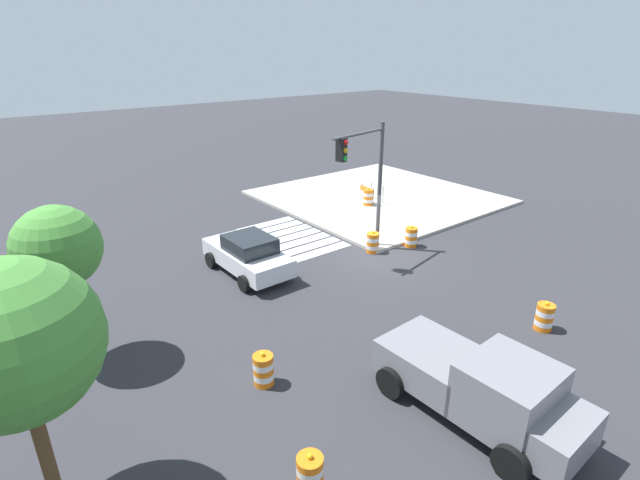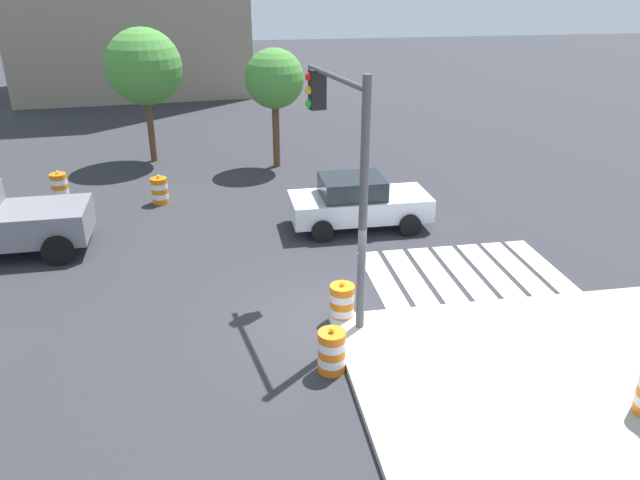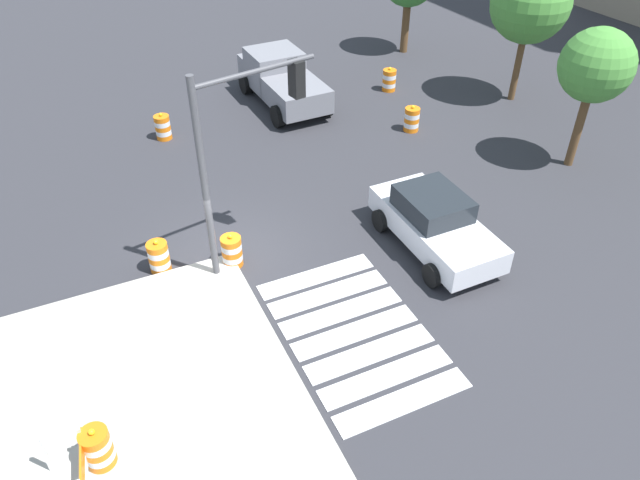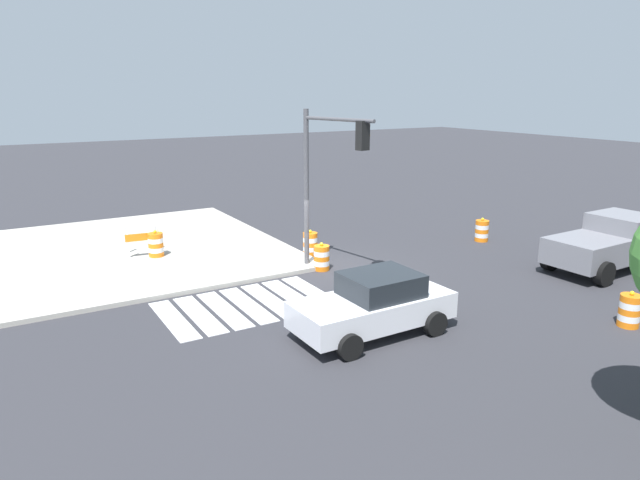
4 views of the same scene
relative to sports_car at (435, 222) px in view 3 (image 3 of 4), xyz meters
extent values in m
plane|color=#2D2D33|center=(-1.91, -5.37, -0.81)|extent=(120.00, 120.00, 0.00)
cube|color=silver|center=(-0.16, -3.57, -0.80)|extent=(0.60, 3.20, 0.02)
cube|color=silver|center=(0.59, -3.57, -0.80)|extent=(0.60, 3.20, 0.02)
cube|color=silver|center=(1.34, -3.57, -0.80)|extent=(0.60, 3.20, 0.02)
cube|color=silver|center=(2.09, -3.57, -0.80)|extent=(0.60, 3.20, 0.02)
cube|color=silver|center=(2.84, -3.57, -0.80)|extent=(0.60, 3.20, 0.02)
cube|color=silver|center=(3.59, -3.57, -0.80)|extent=(0.60, 3.20, 0.02)
cube|color=silver|center=(4.34, -3.57, -0.80)|extent=(0.60, 3.20, 0.02)
cube|color=silver|center=(0.06, 0.00, -0.13)|extent=(4.32, 1.88, 0.70)
cube|color=#1E2328|center=(-0.19, 0.00, 0.52)|extent=(1.91, 1.62, 0.60)
cylinder|color=black|center=(1.40, 0.96, -0.48)|extent=(0.66, 0.25, 0.66)
cylinder|color=black|center=(1.42, -0.94, -0.48)|extent=(0.66, 0.25, 0.66)
cylinder|color=black|center=(-1.30, 0.94, -0.48)|extent=(0.66, 0.25, 0.66)
cylinder|color=black|center=(-1.28, -0.96, -0.48)|extent=(0.66, 0.25, 0.66)
cube|color=slate|center=(-9.20, -0.23, 0.06)|extent=(2.56, 2.07, 0.90)
cube|color=slate|center=(-11.30, -0.29, 0.36)|extent=(1.96, 2.05, 1.50)
cube|color=slate|center=(-12.40, -0.32, 0.06)|extent=(1.45, 1.94, 0.90)
cylinder|color=black|center=(-12.07, -1.33, -0.39)|extent=(0.85, 0.32, 0.84)
cylinder|color=black|center=(-12.12, 0.71, -0.39)|extent=(0.85, 0.32, 0.84)
cylinder|color=black|center=(-8.67, -1.23, -0.39)|extent=(0.85, 0.32, 0.84)
cylinder|color=black|center=(-8.73, 0.81, -0.39)|extent=(0.85, 0.32, 0.84)
cylinder|color=orange|center=(-2.20, -7.26, -0.72)|extent=(0.56, 0.56, 0.18)
cylinder|color=white|center=(-2.20, -7.26, -0.54)|extent=(0.56, 0.56, 0.18)
cylinder|color=orange|center=(-2.20, -7.26, -0.36)|extent=(0.56, 0.56, 0.18)
cylinder|color=white|center=(-2.20, -7.26, -0.18)|extent=(0.56, 0.56, 0.18)
cylinder|color=orange|center=(-2.20, -7.26, 0.00)|extent=(0.56, 0.56, 0.18)
sphere|color=yellow|center=(-2.20, -7.26, 0.15)|extent=(0.12, 0.12, 0.12)
cylinder|color=orange|center=(-1.61, -5.41, -0.72)|extent=(0.56, 0.56, 0.18)
cylinder|color=white|center=(-1.61, -5.41, -0.54)|extent=(0.56, 0.56, 0.18)
cylinder|color=orange|center=(-1.61, -5.41, -0.36)|extent=(0.56, 0.56, 0.18)
cylinder|color=white|center=(-1.61, -5.41, -0.18)|extent=(0.56, 0.56, 0.18)
cylinder|color=orange|center=(-1.61, -5.41, 0.00)|extent=(0.56, 0.56, 0.18)
sphere|color=yellow|center=(-1.61, -5.41, 0.15)|extent=(0.12, 0.12, 0.12)
cylinder|color=orange|center=(-9.75, 4.25, -0.72)|extent=(0.56, 0.56, 0.18)
cylinder|color=white|center=(-9.75, 4.25, -0.54)|extent=(0.56, 0.56, 0.18)
cylinder|color=orange|center=(-9.75, 4.25, -0.36)|extent=(0.56, 0.56, 0.18)
cylinder|color=white|center=(-9.75, 4.25, -0.18)|extent=(0.56, 0.56, 0.18)
cylinder|color=orange|center=(-9.75, 4.25, 0.00)|extent=(0.56, 0.56, 0.18)
sphere|color=yellow|center=(-9.75, 4.25, 0.15)|extent=(0.12, 0.12, 0.12)
cylinder|color=orange|center=(-9.56, -5.40, -0.72)|extent=(0.56, 0.56, 0.18)
cylinder|color=white|center=(-9.56, -5.40, -0.54)|extent=(0.56, 0.56, 0.18)
cylinder|color=orange|center=(-9.56, -5.40, -0.36)|extent=(0.56, 0.56, 0.18)
cylinder|color=white|center=(-9.56, -5.40, -0.18)|extent=(0.56, 0.56, 0.18)
cylinder|color=orange|center=(-9.56, -5.40, 0.00)|extent=(0.56, 0.56, 0.18)
sphere|color=yellow|center=(-9.56, -5.40, 0.15)|extent=(0.12, 0.12, 0.12)
cylinder|color=orange|center=(-6.25, 3.18, -0.72)|extent=(0.56, 0.56, 0.18)
cylinder|color=white|center=(-6.25, 3.18, -0.54)|extent=(0.56, 0.56, 0.18)
cylinder|color=orange|center=(-6.25, 3.18, -0.36)|extent=(0.56, 0.56, 0.18)
cylinder|color=white|center=(-6.25, 3.18, -0.18)|extent=(0.56, 0.56, 0.18)
cylinder|color=orange|center=(-6.25, 3.18, 0.00)|extent=(0.56, 0.56, 0.18)
sphere|color=yellow|center=(-6.25, 3.18, 0.15)|extent=(0.12, 0.12, 0.12)
cylinder|color=orange|center=(3.17, -9.66, -0.57)|extent=(0.56, 0.56, 0.18)
cylinder|color=white|center=(3.17, -9.66, -0.39)|extent=(0.56, 0.56, 0.18)
cylinder|color=orange|center=(3.17, -9.66, -0.21)|extent=(0.56, 0.56, 0.18)
cylinder|color=white|center=(3.17, -9.66, -0.03)|extent=(0.56, 0.56, 0.18)
cylinder|color=orange|center=(3.17, -9.66, 0.15)|extent=(0.56, 0.56, 0.18)
sphere|color=yellow|center=(3.17, -9.66, 0.30)|extent=(0.12, 0.12, 0.12)
cube|color=silver|center=(3.01, -9.87, -0.16)|extent=(0.08, 0.08, 1.00)
cube|color=silver|center=(2.92, -10.57, -0.16)|extent=(0.08, 0.08, 1.00)
cube|color=orange|center=(3.56, -9.92, 0.09)|extent=(1.29, 0.21, 0.28)
cube|color=white|center=(3.56, -9.92, -0.21)|extent=(1.29, 0.21, 0.20)
cylinder|color=#4C4C51|center=(-1.31, -5.97, 2.09)|extent=(0.18, 0.18, 5.50)
cylinder|color=#4C4C51|center=(-1.61, -4.39, 4.54)|extent=(0.71, 3.17, 0.12)
cube|color=black|center=(-1.82, -3.29, 4.09)|extent=(0.41, 0.34, 0.90)
sphere|color=red|center=(-2.01, -3.33, 4.39)|extent=(0.20, 0.20, 0.20)
sphere|color=#F2A514|center=(-2.01, -3.33, 4.09)|extent=(0.20, 0.20, 0.20)
sphere|color=green|center=(-2.01, -3.33, 3.79)|extent=(0.20, 0.20, 0.20)
cylinder|color=brown|center=(-6.87, 8.41, 0.60)|extent=(0.27, 0.27, 2.82)
sphere|color=#478C38|center=(-6.87, 8.41, 3.06)|extent=(3.02, 3.02, 3.02)
cylinder|color=brown|center=(-13.35, 7.16, 0.45)|extent=(0.35, 0.35, 2.52)
cylinder|color=brown|center=(-1.83, 6.80, 0.54)|extent=(0.28, 0.28, 2.72)
sphere|color=#478C38|center=(-1.83, 6.80, 2.71)|extent=(2.32, 2.32, 2.32)
camera|label=1|loc=(-15.55, 8.55, 7.78)|focal=26.82mm
camera|label=2|loc=(-4.14, -17.25, 6.65)|focal=34.15mm
camera|label=3|loc=(10.94, -8.63, 9.92)|focal=33.92mm
camera|label=4|loc=(8.34, 11.29, 5.44)|focal=31.85mm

